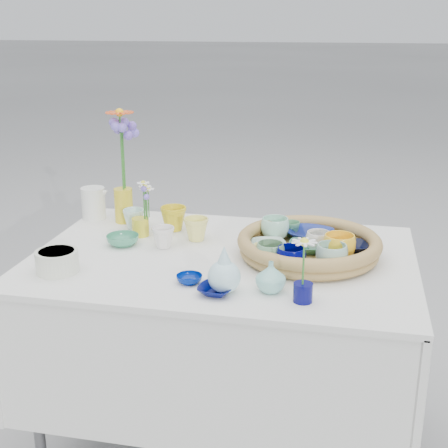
% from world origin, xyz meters
% --- Properties ---
extents(ground, '(80.00, 80.00, 0.00)m').
position_xyz_m(ground, '(0.00, 0.00, 0.00)').
color(ground, '#9A9A99').
extents(display_table, '(1.26, 0.86, 0.77)m').
position_xyz_m(display_table, '(0.00, 0.00, 0.00)').
color(display_table, silver).
rests_on(display_table, ground).
extents(wicker_tray, '(0.47, 0.47, 0.08)m').
position_xyz_m(wicker_tray, '(0.28, 0.05, 0.80)').
color(wicker_tray, '#9D7540').
rests_on(wicker_tray, display_table).
extents(tray_ceramic_0, '(0.18, 0.18, 0.04)m').
position_xyz_m(tray_ceramic_0, '(0.28, 0.17, 0.80)').
color(tray_ceramic_0, navy).
rests_on(tray_ceramic_0, wicker_tray).
extents(tray_ceramic_1, '(0.13, 0.13, 0.03)m').
position_xyz_m(tray_ceramic_1, '(0.43, 0.09, 0.80)').
color(tray_ceramic_1, black).
rests_on(tray_ceramic_1, wicker_tray).
extents(tray_ceramic_2, '(0.12, 0.12, 0.08)m').
position_xyz_m(tray_ceramic_2, '(0.38, 0.00, 0.82)').
color(tray_ceramic_2, yellow).
rests_on(tray_ceramic_2, wicker_tray).
extents(tray_ceramic_3, '(0.13, 0.13, 0.03)m').
position_xyz_m(tray_ceramic_3, '(0.27, 0.05, 0.80)').
color(tray_ceramic_3, '#306D52').
rests_on(tray_ceramic_3, wicker_tray).
extents(tray_ceramic_4, '(0.12, 0.12, 0.07)m').
position_xyz_m(tray_ceramic_4, '(0.17, -0.09, 0.82)').
color(tray_ceramic_4, '#63936A').
rests_on(tray_ceramic_4, wicker_tray).
extents(tray_ceramic_5, '(0.14, 0.14, 0.03)m').
position_xyz_m(tray_ceramic_5, '(0.15, 0.04, 0.80)').
color(tray_ceramic_5, '#9BBCAE').
rests_on(tray_ceramic_5, wicker_tray).
extents(tray_ceramic_6, '(0.12, 0.12, 0.08)m').
position_xyz_m(tray_ceramic_6, '(0.15, 0.15, 0.82)').
color(tray_ceramic_6, '#A0DCC2').
rests_on(tray_ceramic_6, wicker_tray).
extents(tray_ceramic_7, '(0.10, 0.10, 0.07)m').
position_xyz_m(tray_ceramic_7, '(0.31, 0.06, 0.82)').
color(tray_ceramic_7, white).
rests_on(tray_ceramic_7, wicker_tray).
extents(tray_ceramic_8, '(0.12, 0.12, 0.02)m').
position_xyz_m(tray_ceramic_8, '(0.38, 0.15, 0.79)').
color(tray_ceramic_8, '#A3BDE2').
rests_on(tray_ceramic_8, wicker_tray).
extents(tray_ceramic_9, '(0.09, 0.09, 0.07)m').
position_xyz_m(tray_ceramic_9, '(0.24, -0.11, 0.82)').
color(tray_ceramic_9, '#00014F').
rests_on(tray_ceramic_9, wicker_tray).
extents(tray_ceramic_10, '(0.13, 0.13, 0.03)m').
position_xyz_m(tray_ceramic_10, '(0.14, -0.01, 0.80)').
color(tray_ceramic_10, '#E5D96A').
rests_on(tray_ceramic_10, wicker_tray).
extents(tray_ceramic_11, '(0.10, 0.10, 0.08)m').
position_xyz_m(tray_ceramic_11, '(0.36, -0.08, 0.82)').
color(tray_ceramic_11, '#90BAA9').
rests_on(tray_ceramic_11, wicker_tray).
extents(tray_ceramic_12, '(0.06, 0.06, 0.05)m').
position_xyz_m(tray_ceramic_12, '(0.21, 0.19, 0.81)').
color(tray_ceramic_12, '#468557').
rests_on(tray_ceramic_12, wicker_tray).
extents(loose_ceramic_0, '(0.12, 0.12, 0.09)m').
position_xyz_m(loose_ceramic_0, '(-0.23, 0.22, 0.81)').
color(loose_ceramic_0, gold).
rests_on(loose_ceramic_0, display_table).
extents(loose_ceramic_1, '(0.10, 0.10, 0.08)m').
position_xyz_m(loose_ceramic_1, '(-0.12, 0.13, 0.81)').
color(loose_ceramic_1, '#EFE870').
rests_on(loose_ceramic_1, display_table).
extents(loose_ceramic_2, '(0.13, 0.13, 0.04)m').
position_xyz_m(loose_ceramic_2, '(-0.36, 0.03, 0.78)').
color(loose_ceramic_2, '#398763').
rests_on(loose_ceramic_2, display_table).
extents(loose_ceramic_3, '(0.09, 0.09, 0.07)m').
position_xyz_m(loose_ceramic_3, '(-0.22, 0.04, 0.80)').
color(loose_ceramic_3, silver).
rests_on(loose_ceramic_3, display_table).
extents(loose_ceramic_4, '(0.09, 0.09, 0.02)m').
position_xyz_m(loose_ceramic_4, '(-0.05, -0.24, 0.78)').
color(loose_ceramic_4, navy).
rests_on(loose_ceramic_4, display_table).
extents(loose_ceramic_5, '(0.10, 0.10, 0.07)m').
position_xyz_m(loose_ceramic_5, '(-0.38, 0.21, 0.80)').
color(loose_ceramic_5, silver).
rests_on(loose_ceramic_5, display_table).
extents(loose_ceramic_6, '(0.11, 0.11, 0.02)m').
position_xyz_m(loose_ceramic_6, '(0.04, -0.30, 0.78)').
color(loose_ceramic_6, '#03094D').
rests_on(loose_ceramic_6, display_table).
extents(fluted_bowl, '(0.16, 0.16, 0.07)m').
position_xyz_m(fluted_bowl, '(-0.47, -0.24, 0.80)').
color(fluted_bowl, beige).
rests_on(fluted_bowl, display_table).
extents(bud_vase_paleblue, '(0.12, 0.12, 0.15)m').
position_xyz_m(bud_vase_paleblue, '(0.06, -0.28, 0.84)').
color(bud_vase_paleblue, '#B0DCE4').
rests_on(bud_vase_paleblue, display_table).
extents(bud_vase_seafoam, '(0.10, 0.10, 0.09)m').
position_xyz_m(bud_vase_seafoam, '(0.19, -0.25, 0.81)').
color(bud_vase_seafoam, '#7CC0B3').
rests_on(bud_vase_seafoam, display_table).
extents(bud_vase_cobalt, '(0.07, 0.07, 0.05)m').
position_xyz_m(bud_vase_cobalt, '(0.29, -0.30, 0.79)').
color(bud_vase_cobalt, '#06074D').
rests_on(bud_vase_cobalt, display_table).
extents(single_daisy, '(0.09, 0.09, 0.14)m').
position_xyz_m(single_daisy, '(0.29, -0.30, 0.88)').
color(single_daisy, white).
rests_on(single_daisy, bud_vase_cobalt).
extents(tall_vase_yellow, '(0.08, 0.08, 0.13)m').
position_xyz_m(tall_vase_yellow, '(-0.45, 0.28, 0.83)').
color(tall_vase_yellow, gold).
rests_on(tall_vase_yellow, display_table).
extents(gerbera, '(0.13, 0.13, 0.31)m').
position_xyz_m(gerbera, '(-0.44, 0.27, 1.04)').
color(gerbera, '#EE521F').
rests_on(gerbera, tall_vase_yellow).
extents(hydrangea, '(0.11, 0.11, 0.31)m').
position_xyz_m(hydrangea, '(-0.44, 0.29, 1.01)').
color(hydrangea, '#6F52C3').
rests_on(hydrangea, tall_vase_yellow).
extents(white_pitcher, '(0.14, 0.11, 0.12)m').
position_xyz_m(white_pitcher, '(-0.58, 0.29, 0.83)').
color(white_pitcher, silver).
rests_on(white_pitcher, display_table).
extents(daisy_cup, '(0.07, 0.07, 0.07)m').
position_xyz_m(daisy_cup, '(-0.33, 0.14, 0.80)').
color(daisy_cup, gold).
rests_on(daisy_cup, display_table).
extents(daisy_posy, '(0.08, 0.08, 0.14)m').
position_xyz_m(daisy_posy, '(-0.32, 0.14, 0.90)').
color(daisy_posy, white).
rests_on(daisy_posy, daisy_cup).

